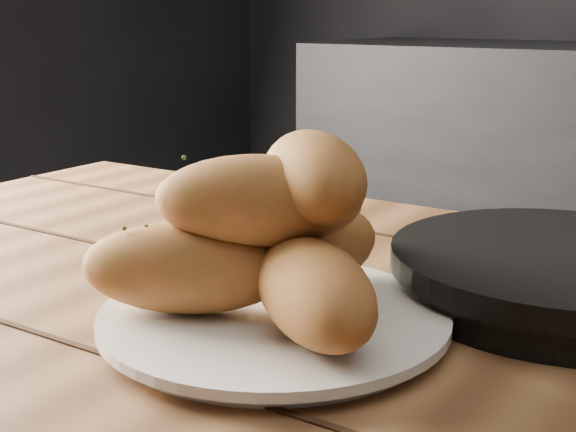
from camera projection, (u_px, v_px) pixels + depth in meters
name	position (u px, v px, depth m)	size (l,w,h in m)	color
plate	(274.00, 321.00, 0.62)	(0.27, 0.27, 0.02)	white
bread_rolls	(274.00, 237.00, 0.61)	(0.28, 0.25, 0.14)	#AF5D30
skillet	(566.00, 274.00, 0.69)	(0.43, 0.30, 0.05)	black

